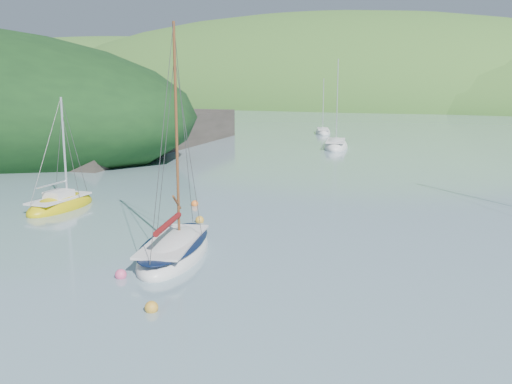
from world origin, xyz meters
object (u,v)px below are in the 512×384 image
at_px(daysailer_white, 174,251).
at_px(distant_sloop_c, 323,133).
at_px(sailboat_yellow, 61,206).
at_px(distant_sloop_a, 336,147).

xyz_separation_m(daysailer_white, distant_sloop_c, (-14.67, 56.63, -0.08)).
distance_m(daysailer_white, distant_sloop_c, 58.50).
distance_m(sailboat_yellow, distant_sloop_c, 52.20).
height_order(distant_sloop_a, distant_sloop_c, distant_sloop_a).
bearing_deg(daysailer_white, distant_sloop_c, 85.11).
bearing_deg(sailboat_yellow, distant_sloop_a, 75.87).
bearing_deg(daysailer_white, distant_sloop_a, 80.57).
xyz_separation_m(daysailer_white, distant_sloop_a, (-7.18, 40.76, -0.05)).
distance_m(sailboat_yellow, distant_sloop_a, 36.44).
bearing_deg(distant_sloop_c, distant_sloop_a, -88.35).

